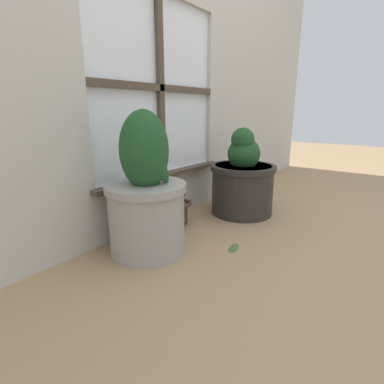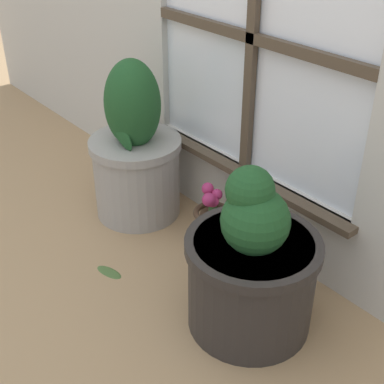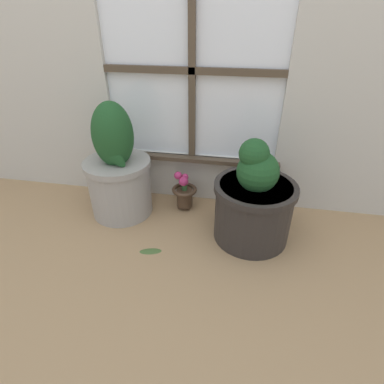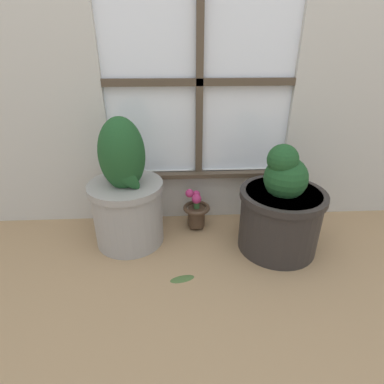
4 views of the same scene
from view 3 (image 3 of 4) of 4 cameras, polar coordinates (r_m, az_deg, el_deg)
name	(u,v)px [view 3 (image 3 of 4)]	position (r m, az deg, el deg)	size (l,w,h in m)	color
ground_plane	(170,261)	(1.48, -4.28, -12.99)	(10.00, 10.00, 0.00)	tan
potted_plant_left	(118,172)	(1.71, -13.90, 3.75)	(0.37, 0.37, 0.65)	#9E9993
potted_plant_right	(254,202)	(1.52, 11.66, -1.84)	(0.41, 0.41, 0.54)	#2D2826
flower_vase	(184,192)	(1.76, -1.51, 0.09)	(0.15, 0.15, 0.24)	#473323
fallen_leaf	(150,251)	(1.53, -7.92, -11.03)	(0.12, 0.07, 0.01)	#476633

